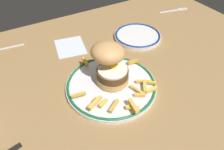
% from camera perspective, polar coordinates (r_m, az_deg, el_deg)
% --- Properties ---
extents(ground_plane, '(1.35, 0.94, 0.04)m').
position_cam_1_polar(ground_plane, '(0.65, -0.95, -3.60)').
color(ground_plane, olive).
extents(dinner_plate, '(0.26, 0.26, 0.02)m').
position_cam_1_polar(dinner_plate, '(0.62, 0.00, -2.59)').
color(dinner_plate, silver).
rests_on(dinner_plate, ground_plane).
extents(burger, '(0.12, 0.13, 0.12)m').
position_cam_1_polar(burger, '(0.59, -0.54, 3.39)').
color(burger, tan).
rests_on(burger, dinner_plate).
extents(fries_pile, '(0.25, 0.27, 0.02)m').
position_cam_1_polar(fries_pile, '(0.59, 2.88, -3.73)').
color(fries_pile, gold).
rests_on(fries_pile, dinner_plate).
extents(side_plate, '(0.18, 0.18, 0.02)m').
position_cam_1_polar(side_plate, '(0.83, 6.86, 10.40)').
color(side_plate, silver).
rests_on(side_plate, ground_plane).
extents(fork, '(0.14, 0.04, 0.00)m').
position_cam_1_polar(fork, '(1.08, 16.40, 16.34)').
color(fork, silver).
rests_on(fork, ground_plane).
extents(napkin, '(0.12, 0.14, 0.00)m').
position_cam_1_polar(napkin, '(0.79, -11.15, 7.50)').
color(napkin, silver).
rests_on(napkin, ground_plane).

